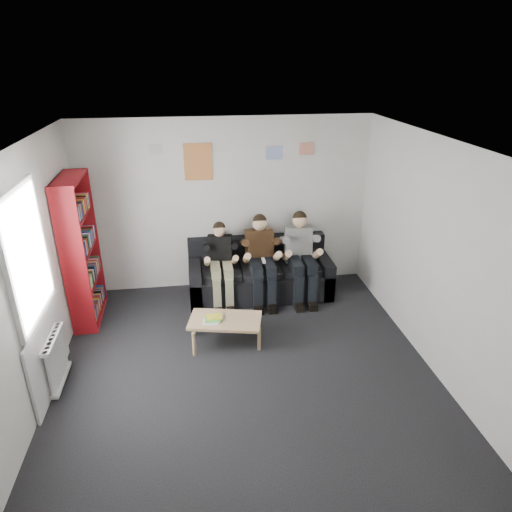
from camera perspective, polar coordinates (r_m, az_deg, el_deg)
The scene contains 14 objects.
room_shell at distance 4.87m, azimuth -1.27°, elevation -2.56°, with size 5.00×5.00×5.00m.
sofa at distance 7.24m, azimuth 0.42°, elevation -2.41°, with size 2.20×0.90×0.85m.
bookshelf at distance 6.69m, azimuth -20.98°, elevation 0.55°, with size 0.31×0.94×2.08m.
coffee_table at distance 6.01m, azimuth -3.87°, elevation -8.25°, with size 0.92×0.51×0.37m.
game_cases at distance 5.95m, azimuth -5.47°, elevation -7.87°, with size 0.24×0.21×0.05m.
person_left at distance 6.86m, azimuth -4.39°, elevation -1.03°, with size 0.36×0.78×1.24m.
person_middle at distance 6.90m, azimuth 0.69°, elevation -0.49°, with size 0.40×0.87×1.33m.
person_right at distance 7.01m, azimuth 5.64°, elevation -0.14°, with size 0.41×0.89×1.35m.
radiator at distance 5.76m, azimuth -23.66°, elevation -11.78°, with size 0.10×0.64×0.60m.
window at distance 5.44m, azimuth -25.59°, elevation -5.91°, with size 0.05×1.30×2.36m.
poster_large at distance 6.97m, azimuth -7.24°, elevation 11.60°, with size 0.42×0.01×0.55m, color gold.
poster_blue at distance 7.06m, azimuth 2.31°, elevation 12.76°, with size 0.25×0.01×0.20m, color #3F70D8.
poster_pink at distance 7.16m, azimuth 6.36°, elevation 13.20°, with size 0.22×0.01×0.18m, color #CC3F8F.
poster_sign at distance 6.94m, azimuth -12.41°, elevation 12.89°, with size 0.20×0.01×0.14m, color silver.
Camera 1 is at (-0.52, -4.32, 3.53)m, focal length 32.00 mm.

